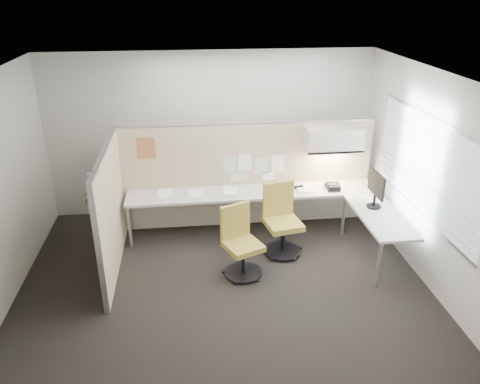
{
  "coord_description": "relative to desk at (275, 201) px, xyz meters",
  "views": [
    {
      "loc": [
        -0.4,
        -5.47,
        3.79
      ],
      "look_at": [
        0.34,
        0.8,
        0.94
      ],
      "focal_mm": 35.0,
      "sensor_mm": 36.0,
      "label": 1
    }
  ],
  "objects": [
    {
      "name": "monitor",
      "position": [
        1.37,
        -0.63,
        0.44
      ],
      "size": [
        0.21,
        0.51,
        0.54
      ],
      "rotation": [
        0.0,
        0.0,
        1.59
      ],
      "color": "black",
      "rests_on": "desk"
    },
    {
      "name": "tape_dispenser",
      "position": [
        0.91,
        0.19,
        0.16
      ],
      "size": [
        0.1,
        0.06,
        0.06
      ],
      "primitive_type": "cube",
      "rotation": [
        0.0,
        0.0,
        0.04
      ],
      "color": "black",
      "rests_on": "desk"
    },
    {
      "name": "phone",
      "position": [
        0.96,
        0.06,
        0.18
      ],
      "size": [
        0.22,
        0.21,
        0.12
      ],
      "rotation": [
        0.0,
        0.0,
        -0.05
      ],
      "color": "black",
      "rests_on": "desk"
    },
    {
      "name": "paper_stack_5",
      "position": [
        1.41,
        -0.38,
        0.14
      ],
      "size": [
        0.31,
        0.36,
        0.02
      ],
      "primitive_type": "cube",
      "rotation": [
        0.0,
        0.0,
        0.33
      ],
      "color": "white",
      "rests_on": "desk"
    },
    {
      "name": "task_light_strip",
      "position": [
        0.97,
        0.26,
        0.7
      ],
      "size": [
        0.6,
        0.06,
        0.02
      ],
      "primitive_type": "cube",
      "color": "#FFEABF",
      "rests_on": "overhead_bin"
    },
    {
      "name": "stapler",
      "position": [
        0.43,
        0.17,
        0.15
      ],
      "size": [
        0.15,
        0.07,
        0.05
      ],
      "primitive_type": "cube",
      "rotation": [
        0.0,
        0.0,
        0.19
      ],
      "color": "black",
      "rests_on": "desk"
    },
    {
      "name": "window_pane",
      "position": [
        1.79,
        -1.13,
        0.95
      ],
      "size": [
        0.01,
        2.8,
        1.3
      ],
      "primitive_type": "cube",
      "color": "#98A7B1",
      "rests_on": "wall_right"
    },
    {
      "name": "wall_front",
      "position": [
        -0.93,
        -3.38,
        0.8
      ],
      "size": [
        5.5,
        0.02,
        2.8
      ],
      "primitive_type": "cube",
      "color": "beige",
      "rests_on": "ground"
    },
    {
      "name": "paper_stack_0",
      "position": [
        -1.72,
        0.18,
        0.14
      ],
      "size": [
        0.24,
        0.31,
        0.03
      ],
      "primitive_type": "cube",
      "rotation": [
        0.0,
        0.0,
        -0.04
      ],
      "color": "white",
      "rests_on": "desk"
    },
    {
      "name": "floor",
      "position": [
        -0.93,
        -1.13,
        -0.61
      ],
      "size": [
        5.5,
        4.5,
        0.01
      ],
      "primitive_type": "cube",
      "color": "black",
      "rests_on": "ground"
    },
    {
      "name": "wall_back",
      "position": [
        -0.93,
        1.12,
        0.8
      ],
      "size": [
        5.5,
        0.02,
        2.8
      ],
      "primitive_type": "cube",
      "color": "beige",
      "rests_on": "ground"
    },
    {
      "name": "paper_stack_4",
      "position": [
        0.49,
        0.13,
        0.14
      ],
      "size": [
        0.24,
        0.31,
        0.02
      ],
      "primitive_type": "cube",
      "rotation": [
        0.0,
        0.0,
        0.05
      ],
      "color": "white",
      "rests_on": "desk"
    },
    {
      "name": "partition_left",
      "position": [
        -2.43,
        -0.63,
        0.27
      ],
      "size": [
        0.06,
        2.2,
        1.75
      ],
      "primitive_type": "cube",
      "color": "beige",
      "rests_on": "floor"
    },
    {
      "name": "poster",
      "position": [
        -1.98,
        0.44,
        0.82
      ],
      "size": [
        0.28,
        0.0,
        0.35
      ],
      "primitive_type": "cube",
      "color": "orange",
      "rests_on": "partition_back"
    },
    {
      "name": "coat_hook",
      "position": [
        -2.51,
        -1.43,
        0.82
      ],
      "size": [
        0.18,
        0.44,
        1.31
      ],
      "color": "silver",
      "rests_on": "partition_left"
    },
    {
      "name": "desk",
      "position": [
        0.0,
        0.0,
        0.0
      ],
      "size": [
        4.0,
        2.07,
        0.73
      ],
      "color": "beige",
      "rests_on": "floor"
    },
    {
      "name": "overhead_bin",
      "position": [
        0.97,
        0.26,
        0.91
      ],
      "size": [
        0.9,
        0.36,
        0.38
      ],
      "primitive_type": "cube",
      "color": "beige",
      "rests_on": "partition_back"
    },
    {
      "name": "chair_left",
      "position": [
        -0.67,
        -1.01,
        -0.14
      ],
      "size": [
        0.61,
        0.63,
        0.99
      ],
      "rotation": [
        0.0,
        0.0,
        0.41
      ],
      "color": "black",
      "rests_on": "floor"
    },
    {
      "name": "partition_back",
      "position": [
        -0.38,
        0.47,
        0.27
      ],
      "size": [
        4.1,
        0.06,
        1.75
      ],
      "primitive_type": "cube",
      "color": "beige",
      "rests_on": "floor"
    },
    {
      "name": "paper_stack_3",
      "position": [
        -0.08,
        0.12,
        0.13
      ],
      "size": [
        0.26,
        0.32,
        0.01
      ],
      "primitive_type": "cube",
      "rotation": [
        0.0,
        0.0,
        -0.1
      ],
      "color": "white",
      "rests_on": "desk"
    },
    {
      "name": "ceiling",
      "position": [
        -0.93,
        -1.13,
        2.2
      ],
      "size": [
        5.5,
        4.5,
        0.01
      ],
      "primitive_type": "cube",
      "color": "white",
      "rests_on": "wall_back"
    },
    {
      "name": "paper_stack_2",
      "position": [
        -0.7,
        0.12,
        0.15
      ],
      "size": [
        0.27,
        0.33,
        0.05
      ],
      "primitive_type": "cube",
      "rotation": [
        0.0,
        0.0,
        -0.13
      ],
      "color": "white",
      "rests_on": "desk"
    },
    {
      "name": "chair_right",
      "position": [
        0.01,
        -0.5,
        -0.1
      ],
      "size": [
        0.58,
        0.6,
        1.07
      ],
      "rotation": [
        0.0,
        0.0,
        0.18
      ],
      "color": "black",
      "rests_on": "floor"
    },
    {
      "name": "pinned_papers",
      "position": [
        -0.3,
        0.44,
        0.43
      ],
      "size": [
        1.01,
        0.0,
        0.47
      ],
      "color": "#8CBF8C",
      "rests_on": "partition_back"
    },
    {
      "name": "wall_right",
      "position": [
        1.82,
        -1.13,
        0.8
      ],
      "size": [
        0.02,
        4.5,
        2.8
      ],
      "primitive_type": "cube",
      "color": "beige",
      "rests_on": "ground"
    },
    {
      "name": "paper_stack_1",
      "position": [
        -1.25,
        0.15,
        0.14
      ],
      "size": [
        0.23,
        0.3,
        0.02
      ],
      "primitive_type": "cube",
      "rotation": [
        0.0,
        0.0,
        0.01
      ],
      "color": "white",
      "rests_on": "desk"
    }
  ]
}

